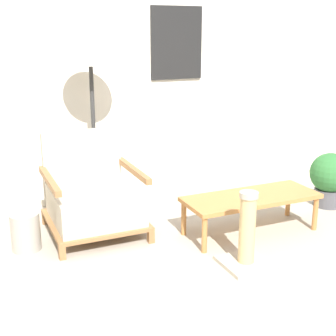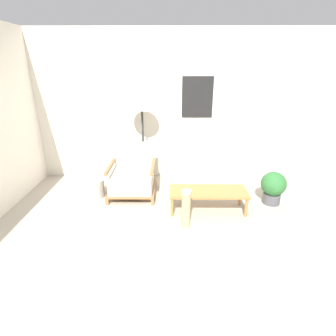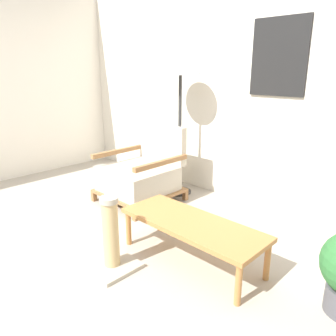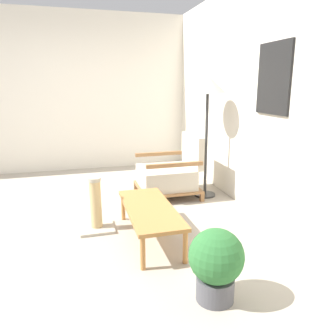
% 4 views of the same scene
% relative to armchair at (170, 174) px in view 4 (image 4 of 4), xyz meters
% --- Properties ---
extents(ground_plane, '(14.00, 14.00, 0.00)m').
position_rel_armchair_xyz_m(ground_plane, '(0.50, -1.44, -0.30)').
color(ground_plane, '#A89E8E').
extents(wall_back, '(8.00, 0.09, 2.70)m').
position_rel_armchair_xyz_m(wall_back, '(0.50, 0.81, 1.05)').
color(wall_back, silver).
rests_on(wall_back, ground_plane).
extents(wall_left, '(0.06, 8.00, 2.70)m').
position_rel_armchair_xyz_m(wall_left, '(-1.87, -0.94, 1.05)').
color(wall_left, silver).
rests_on(wall_left, ground_plane).
extents(armchair, '(0.77, 0.80, 0.83)m').
position_rel_armchair_xyz_m(armchair, '(0.00, 0.00, 0.00)').
color(armchair, olive).
rests_on(armchair, ground_plane).
extents(floor_lamp, '(0.48, 0.48, 1.61)m').
position_rel_armchair_xyz_m(floor_lamp, '(0.15, 0.46, 1.11)').
color(floor_lamp, '#2D2D2D').
rests_on(floor_lamp, ground_plane).
extents(coffee_table, '(1.16, 0.45, 0.33)m').
position_rel_armchair_xyz_m(coffee_table, '(1.22, -0.56, -0.01)').
color(coffee_table, '#B2753D').
rests_on(coffee_table, ground_plane).
extents(vase, '(0.23, 0.23, 0.30)m').
position_rel_armchair_xyz_m(vase, '(-0.58, -0.12, -0.15)').
color(vase, '#9E998E').
rests_on(vase, ground_plane).
extents(potted_plant, '(0.39, 0.39, 0.53)m').
position_rel_armchair_xyz_m(potted_plant, '(2.28, -0.33, -0.01)').
color(potted_plant, '#4C4C51').
rests_on(potted_plant, ground_plane).
extents(scratching_post, '(0.35, 0.35, 0.57)m').
position_rel_armchair_xyz_m(scratching_post, '(0.86, -1.05, -0.09)').
color(scratching_post, '#B2A893').
rests_on(scratching_post, ground_plane).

